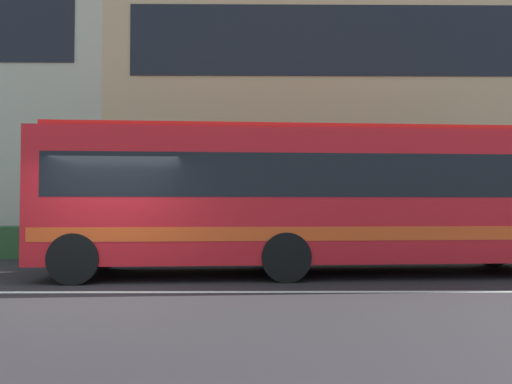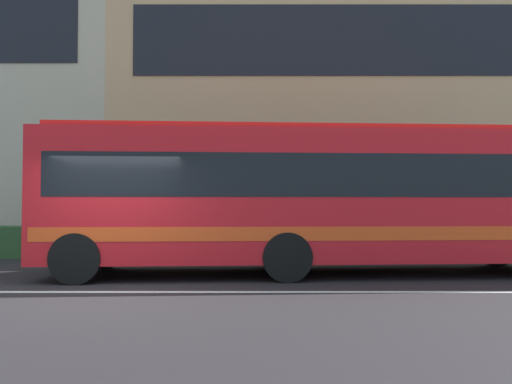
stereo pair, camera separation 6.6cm
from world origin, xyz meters
name	(u,v)px [view 2 (the right image)]	position (x,y,z in m)	size (l,w,h in m)	color
ground_plane	(99,292)	(0.00, 0.00, 0.00)	(160.00, 160.00, 0.00)	#252224
lane_centre_line	(99,292)	(0.00, 0.00, 0.00)	(60.00, 0.16, 0.01)	silver
hedge_row_far	(183,242)	(0.60, 5.88, 0.46)	(13.98, 1.10, 0.93)	#2E572D
apartment_block_right	(406,103)	(10.06, 14.38, 6.50)	(25.53, 11.60, 13.00)	tan
transit_bus	(311,195)	(4.04, 2.29, 1.79)	(11.91, 3.20, 3.24)	red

